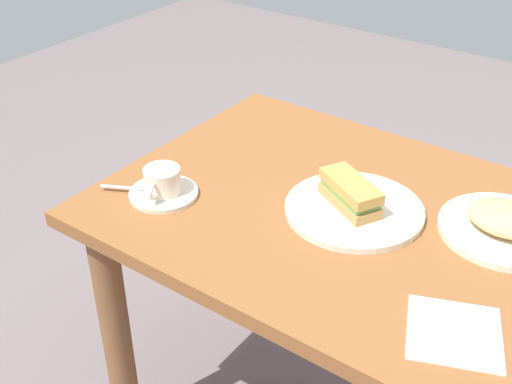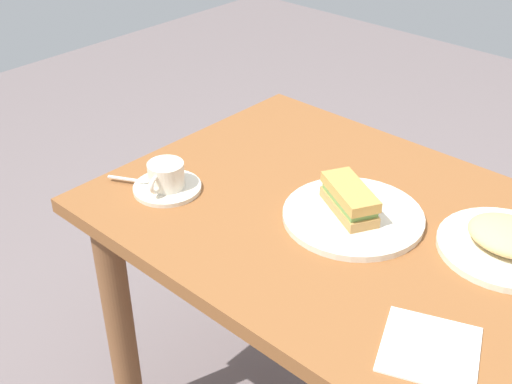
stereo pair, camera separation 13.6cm
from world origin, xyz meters
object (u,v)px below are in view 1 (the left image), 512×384
(coffee_saucer, at_px, (164,193))
(coffee_cup, at_px, (162,180))
(sandwich_plate, at_px, (352,210))
(spoon, at_px, (130,188))
(napkin, at_px, (454,333))
(sandwich_front, at_px, (351,192))
(dining_table, at_px, (349,264))
(side_plate, at_px, (504,230))

(coffee_saucer, relative_size, coffee_cup, 1.45)
(sandwich_plate, distance_m, spoon, 0.48)
(spoon, xyz_separation_m, napkin, (0.73, 0.00, -0.01))
(sandwich_front, bearing_deg, spoon, -152.37)
(spoon, bearing_deg, dining_table, 26.54)
(dining_table, xyz_separation_m, coffee_saucer, (-0.37, -0.18, 0.14))
(spoon, bearing_deg, sandwich_plate, 26.27)
(side_plate, bearing_deg, sandwich_plate, -158.04)
(coffee_saucer, relative_size, napkin, 0.99)
(dining_table, relative_size, coffee_cup, 10.16)
(napkin, bearing_deg, coffee_cup, 177.20)
(coffee_cup, bearing_deg, spoon, -153.96)
(dining_table, xyz_separation_m, sandwich_front, (-0.01, 0.00, 0.18))
(sandwich_front, relative_size, spoon, 1.75)
(sandwich_plate, bearing_deg, dining_table, 60.04)
(dining_table, relative_size, side_plate, 4.03)
(dining_table, bearing_deg, napkin, -35.71)
(napkin, bearing_deg, coffee_saucer, 177.07)
(coffee_cup, bearing_deg, dining_table, 26.63)
(coffee_saucer, height_order, spoon, spoon)
(coffee_cup, relative_size, spoon, 1.11)
(sandwich_front, xyz_separation_m, spoon, (-0.42, -0.22, -0.03))
(coffee_cup, height_order, napkin, coffee_cup)
(dining_table, bearing_deg, spoon, -153.46)
(sandwich_front, distance_m, coffee_saucer, 0.40)
(sandwich_plate, bearing_deg, napkin, -35.08)
(coffee_cup, bearing_deg, sandwich_front, 27.93)
(spoon, bearing_deg, coffee_cup, 26.04)
(coffee_saucer, bearing_deg, dining_table, 26.40)
(coffee_cup, distance_m, side_plate, 0.71)
(dining_table, height_order, coffee_cup, coffee_cup)
(dining_table, distance_m, napkin, 0.40)
(coffee_cup, xyz_separation_m, napkin, (0.67, -0.03, -0.04))
(sandwich_front, relative_size, coffee_saucer, 1.09)
(sandwich_plate, relative_size, napkin, 1.92)
(coffee_saucer, height_order, coffee_cup, coffee_cup)
(sandwich_front, bearing_deg, napkin, -35.12)
(sandwich_plate, height_order, coffee_saucer, sandwich_plate)
(side_plate, distance_m, napkin, 0.33)
(coffee_cup, relative_size, side_plate, 0.40)
(sandwich_front, relative_size, coffee_cup, 1.57)
(sandwich_plate, relative_size, sandwich_front, 1.78)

